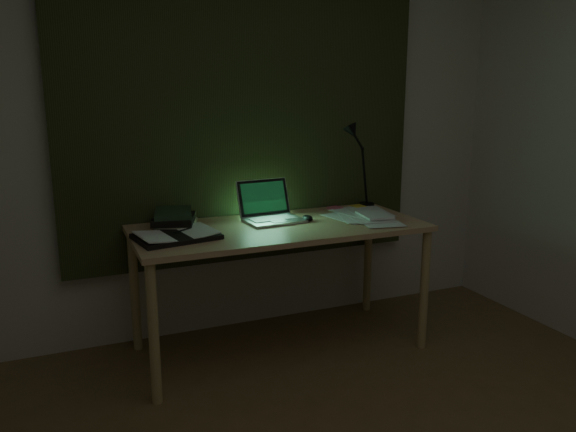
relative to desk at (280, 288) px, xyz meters
name	(u,v)px	position (x,y,z in m)	size (l,w,h in m)	color
wall_back	(244,129)	(-0.05, 0.44, 0.88)	(3.50, 0.00, 2.50)	silver
curtain	(246,95)	(-0.05, 0.40, 1.08)	(2.20, 0.06, 2.00)	#2C341A
desk	(280,288)	(0.00, 0.00, 0.00)	(1.62, 0.71, 0.74)	tan
laptop	(274,202)	(0.00, 0.09, 0.49)	(0.32, 0.36, 0.23)	#B7B7BC
open_textbook	(176,235)	(-0.59, -0.06, 0.39)	(0.40, 0.29, 0.03)	white
book_stack	(175,219)	(-0.55, 0.18, 0.42)	(0.22, 0.26, 0.10)	white
loose_papers	(365,216)	(0.53, -0.03, 0.38)	(0.36, 0.38, 0.02)	white
mouse	(308,218)	(0.19, 0.04, 0.39)	(0.06, 0.09, 0.03)	black
sticky_yellow	(358,207)	(0.64, 0.24, 0.38)	(0.08, 0.08, 0.02)	yellow
sticky_pink	(335,208)	(0.48, 0.26, 0.38)	(0.07, 0.07, 0.02)	#E25779
desk_lamp	(368,166)	(0.73, 0.28, 0.63)	(0.35, 0.27, 0.52)	black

